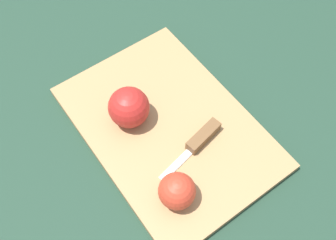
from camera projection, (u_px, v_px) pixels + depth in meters
name	position (u px, v px, depth m)	size (l,w,h in m)	color
ground_plane	(168.00, 129.00, 0.78)	(4.00, 4.00, 0.00)	#1E3828
cutting_board	(168.00, 127.00, 0.78)	(0.43, 0.30, 0.02)	#A37A4C
apple_half_left	(129.00, 107.00, 0.74)	(0.08, 0.08, 0.08)	red
apple_half_right	(177.00, 191.00, 0.67)	(0.07, 0.07, 0.07)	red
knife	(201.00, 138.00, 0.74)	(0.05, 0.16, 0.02)	silver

